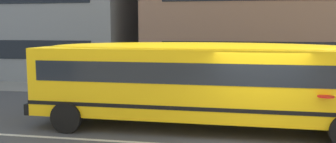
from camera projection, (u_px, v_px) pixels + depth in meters
The scene contains 2 objects.
sidewalk_far at pixel (248, 93), 17.50m from camera, with size 120.00×3.00×0.01m, color gray.
school_bus at pixel (209, 78), 11.07m from camera, with size 12.18×2.93×2.72m.
Camera 1 is at (-0.71, -9.34, 3.13)m, focal length 38.48 mm.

